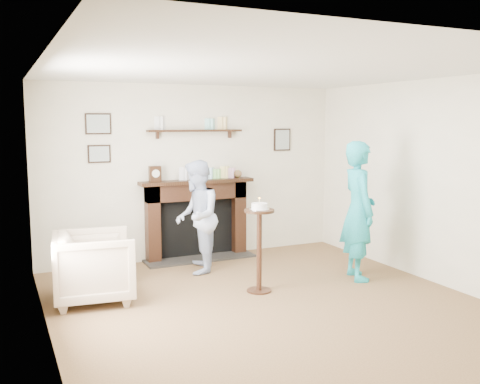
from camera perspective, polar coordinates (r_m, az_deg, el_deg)
name	(u,v)px	position (r m, az deg, el deg)	size (l,w,h in m)	color
ground	(275,309)	(5.83, 3.81, -12.36)	(5.00, 5.00, 0.00)	brown
room_shell	(248,153)	(6.11, 0.83, 4.18)	(4.54, 5.02, 2.52)	#EDE4C9
armchair	(95,300)	(6.29, -15.17, -11.10)	(0.83, 0.86, 0.78)	tan
man	(197,272)	(7.19, -4.57, -8.48)	(0.72, 0.56, 1.48)	#ACB7D8
woman	(356,278)	(7.06, 12.30, -8.95)	(0.64, 0.42, 1.74)	#1FAFA7
pedestal_table	(259,234)	(6.21, 2.07, -4.49)	(0.35, 0.35, 1.12)	black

